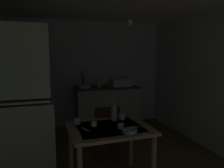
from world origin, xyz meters
TOP-DOWN VIEW (x-y plane):
  - wall_back at (0.00, 2.19)m, footprint 3.57×0.10m
  - hutch_cabinet at (-1.25, 0.32)m, footprint 0.93×0.55m
  - counter_cabinet at (0.38, 1.82)m, footprint 1.37×0.64m
  - sink_basin at (0.70, 1.82)m, footprint 0.44×0.34m
  - hand_pump at (-0.14, 1.86)m, footprint 0.05×0.27m
  - mixing_bowl_counter at (-0.11, 1.77)m, footprint 0.25×0.25m
  - stoneware_crock at (0.21, 1.80)m, footprint 0.10×0.10m
  - dining_table at (-0.15, -0.22)m, footprint 1.00×0.80m
  - chair_far_side at (-0.05, 0.40)m, footprint 0.42×0.42m
  - serving_bowl_wide at (0.01, -0.47)m, footprint 0.17×0.17m
  - teacup_mint at (-0.51, 0.02)m, footprint 0.08×0.08m
  - mug_tall at (0.10, 0.04)m, footprint 0.09×0.09m
  - mug_dark at (-0.33, -0.13)m, footprint 0.07×0.07m
  - teacup_cream at (-0.04, -0.30)m, footprint 0.07×0.07m
  - glass_bottle at (-0.02, 0.02)m, footprint 0.08×0.08m
  - table_knife at (-0.45, -0.21)m, footprint 0.08×0.17m
  - teaspoon_near_bowl at (0.14, -0.31)m, footprint 0.12×0.07m
  - pendant_bulb at (0.21, 0.06)m, footprint 0.08×0.08m

SIDE VIEW (x-z plane):
  - chair_far_side at x=-0.05m, z-range 0.03..0.88m
  - counter_cabinet at x=0.38m, z-range 0.00..0.92m
  - dining_table at x=-0.15m, z-range 0.26..0.98m
  - table_knife at x=-0.45m, z-range 0.72..0.73m
  - teaspoon_near_bowl at x=0.14m, z-range 0.72..0.73m
  - serving_bowl_wide at x=0.01m, z-range 0.72..0.76m
  - teacup_cream at x=-0.04m, z-range 0.72..0.78m
  - mug_dark at x=-0.33m, z-range 0.72..0.78m
  - teacup_mint at x=-0.51m, z-range 0.72..0.79m
  - mug_tall at x=0.10m, z-range 0.72..0.80m
  - glass_bottle at x=-0.02m, z-range 0.70..0.97m
  - hutch_cabinet at x=-1.25m, z-range -0.06..1.91m
  - mixing_bowl_counter at x=-0.11m, z-range 0.92..1.00m
  - stoneware_crock at x=0.21m, z-range 0.92..1.06m
  - sink_basin at x=0.70m, z-range 0.93..1.08m
  - hand_pump at x=-0.14m, z-range 0.90..1.29m
  - wall_back at x=0.00m, z-range 0.00..2.36m
  - pendant_bulb at x=0.21m, z-range 1.98..2.06m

